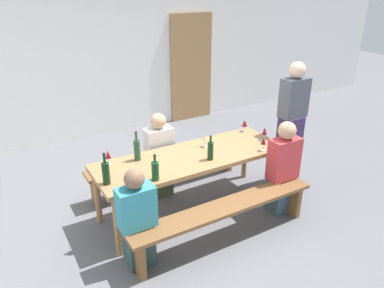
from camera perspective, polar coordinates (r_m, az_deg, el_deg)
The scene contains 19 objects.
ground_plane at distance 4.66m, azimuth 0.00°, elevation -10.16°, with size 24.00×24.00×0.00m, color slate.
back_wall at distance 6.77m, azimuth -13.78°, elevation 14.69°, with size 14.00×0.20×3.20m, color white.
wooden_door at distance 7.43m, azimuth -0.10°, elevation 11.80°, with size 0.90×0.06×2.10m, color #9E7247.
tasting_table at distance 4.32m, azimuth 0.00°, elevation -2.71°, with size 2.31×0.80×0.75m.
bench_near at distance 3.98m, azimuth 5.19°, elevation -10.68°, with size 2.21×0.30×0.45m.
bench_far at distance 5.01m, azimuth -4.05°, elevation -2.84°, with size 2.21×0.30×0.45m.
wine_bottle_0 at distance 4.18m, azimuth -8.61°, elevation -0.88°, with size 0.07×0.07×0.35m.
wine_bottle_1 at distance 3.75m, azimuth -13.35°, elevation -4.41°, with size 0.08×0.08×0.34m.
wine_bottle_2 at distance 3.75m, azimuth -5.78°, elevation -4.14°, with size 0.08×0.08×0.29m.
wine_bottle_3 at distance 4.15m, azimuth 2.90°, elevation -1.02°, with size 0.07×0.07×0.30m.
wine_glass_0 at distance 5.00m, azimuth 8.25°, elevation 3.21°, with size 0.07×0.07×0.16m.
wine_glass_1 at distance 4.47m, azimuth 2.12°, elevation 0.95°, with size 0.06×0.06×0.16m.
wine_glass_2 at distance 4.45m, azimuth 11.13°, elevation 0.38°, with size 0.06×0.06×0.17m.
wine_glass_3 at distance 4.75m, azimuth 11.30°, elevation 1.95°, with size 0.06×0.06×0.18m.
wine_glass_4 at distance 4.15m, azimuth -13.03°, elevation -1.68°, with size 0.07×0.07×0.16m.
seated_guest_near_0 at distance 3.63m, azimuth -8.57°, elevation -11.81°, with size 0.36×0.24×1.07m.
seated_guest_near_1 at distance 4.51m, azimuth 14.03°, elevation -3.89°, with size 0.37×0.24×1.17m.
seated_guest_far_0 at distance 4.74m, azimuth -5.10°, elevation -2.01°, with size 0.35×0.24×1.14m.
standing_host at distance 5.10m, azimuth 15.22°, elevation 2.71°, with size 0.37×0.24×1.71m.
Camera 1 is at (-1.96, -3.33, 2.62)m, focal length 34.03 mm.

